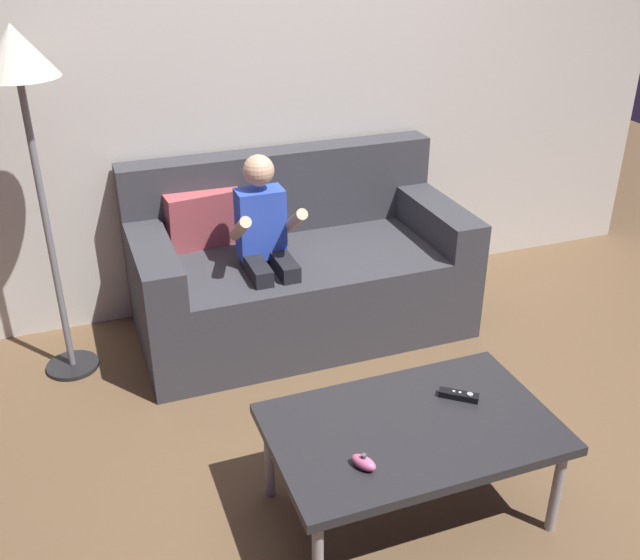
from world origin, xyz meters
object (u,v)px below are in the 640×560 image
object	(u,v)px
floor_lamp	(20,80)
coffee_table	(412,432)
game_remote_black_near_edge	(459,395)
couch	(297,270)
person_seated_on_couch	(267,246)
nunchuk_pink	(364,462)

from	to	relation	value
floor_lamp	coffee_table	bearing A→B (deg)	-52.17
game_remote_black_near_edge	floor_lamp	bearing A→B (deg)	134.78
couch	person_seated_on_couch	world-z (taller)	person_seated_on_couch
couch	floor_lamp	bearing A→B (deg)	-179.02
nunchuk_pink	floor_lamp	distance (m)	1.95
coffee_table	nunchuk_pink	bearing A→B (deg)	-150.28
game_remote_black_near_edge	nunchuk_pink	size ratio (longest dim) A/B	1.32
floor_lamp	nunchuk_pink	bearing A→B (deg)	-61.24
couch	coffee_table	xyz separation A→B (m)	(-0.06, -1.39, 0.05)
game_remote_black_near_edge	nunchuk_pink	bearing A→B (deg)	-155.35
couch	nunchuk_pink	bearing A→B (deg)	-101.09
person_seated_on_couch	nunchuk_pink	xyz separation A→B (m)	(-0.10, -1.35, -0.14)
couch	game_remote_black_near_edge	distance (m)	1.33
couch	nunchuk_pink	world-z (taller)	couch
couch	nunchuk_pink	size ratio (longest dim) A/B	16.15
nunchuk_pink	floor_lamp	size ratio (longest dim) A/B	0.06
person_seated_on_couch	floor_lamp	size ratio (longest dim) A/B	0.62
person_seated_on_couch	game_remote_black_near_edge	xyz separation A→B (m)	(0.36, -1.14, -0.15)
couch	person_seated_on_couch	xyz separation A→B (m)	(-0.20, -0.18, 0.25)
game_remote_black_near_edge	floor_lamp	world-z (taller)	floor_lamp
nunchuk_pink	game_remote_black_near_edge	bearing A→B (deg)	24.65
person_seated_on_couch	game_remote_black_near_edge	size ratio (longest dim) A/B	7.27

